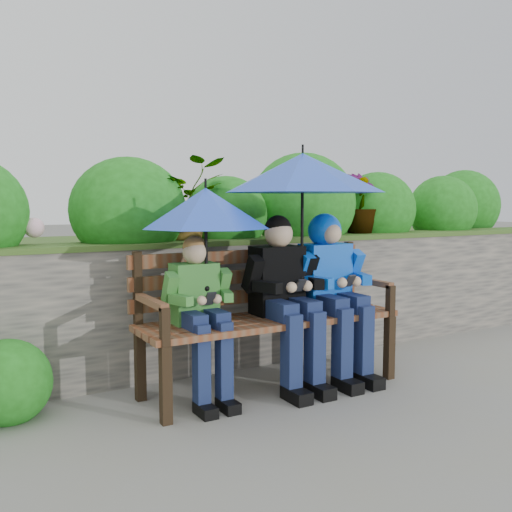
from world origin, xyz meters
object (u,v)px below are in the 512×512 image
park_bench (266,308)px  boy_middle (285,292)px  umbrella_right (303,173)px  boy_right (333,281)px  boy_left (200,307)px  umbrella_left (206,208)px

park_bench → boy_middle: (0.10, -0.10, 0.12)m
park_bench → umbrella_right: bearing=-18.3°
boy_right → boy_left: bearing=180.0°
park_bench → boy_right: bearing=-9.1°
boy_middle → umbrella_right: 0.85m
boy_left → boy_right: (1.08, -0.00, 0.10)m
umbrella_right → boy_left: bearing=-179.9°
boy_middle → park_bench: bearing=136.3°
park_bench → umbrella_left: 0.87m
boy_middle → boy_right: 0.43m
boy_middle → umbrella_left: bearing=176.8°
park_bench → boy_middle: bearing=-43.7°
boy_left → umbrella_left: bearing=20.5°
park_bench → boy_left: boy_left is taller
park_bench → umbrella_left: size_ratio=2.20×
umbrella_left → umbrella_right: bearing=-1.5°
umbrella_left → boy_middle: bearing=-3.2°
boy_right → umbrella_right: bearing=179.8°
park_bench → umbrella_right: size_ratio=1.64×
boy_middle → umbrella_right: (0.15, 0.01, 0.84)m
boy_left → umbrella_right: size_ratio=0.95×
umbrella_right → park_bench: bearing=161.7°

